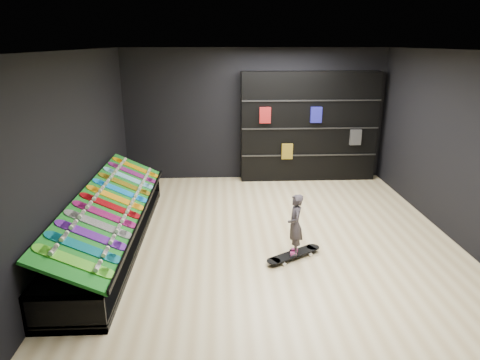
{
  "coord_description": "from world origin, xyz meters",
  "views": [
    {
      "loc": [
        -0.81,
        -6.32,
        3.12
      ],
      "look_at": [
        -0.5,
        0.2,
        1.0
      ],
      "focal_mm": 32.0,
      "sensor_mm": 36.0,
      "label": 1
    }
  ],
  "objects_px": {
    "display_rack": "(112,230)",
    "child": "(295,236)",
    "floor_skateboard": "(294,256)",
    "back_shelving": "(309,127)"
  },
  "relations": [
    {
      "from": "display_rack",
      "to": "child",
      "type": "relative_size",
      "value": 8.0
    },
    {
      "from": "display_rack",
      "to": "floor_skateboard",
      "type": "bearing_deg",
      "value": -12.01
    },
    {
      "from": "display_rack",
      "to": "child",
      "type": "bearing_deg",
      "value": -12.01
    },
    {
      "from": "floor_skateboard",
      "to": "child",
      "type": "distance_m",
      "value": 0.33
    },
    {
      "from": "back_shelving",
      "to": "child",
      "type": "bearing_deg",
      "value": -103.82
    },
    {
      "from": "back_shelving",
      "to": "floor_skateboard",
      "type": "distance_m",
      "value": 4.21
    },
    {
      "from": "floor_skateboard",
      "to": "display_rack",
      "type": "bearing_deg",
      "value": 136.4
    },
    {
      "from": "back_shelving",
      "to": "child",
      "type": "distance_m",
      "value": 4.13
    },
    {
      "from": "display_rack",
      "to": "child",
      "type": "height_order",
      "value": "child"
    },
    {
      "from": "display_rack",
      "to": "back_shelving",
      "type": "height_order",
      "value": "back_shelving"
    }
  ]
}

